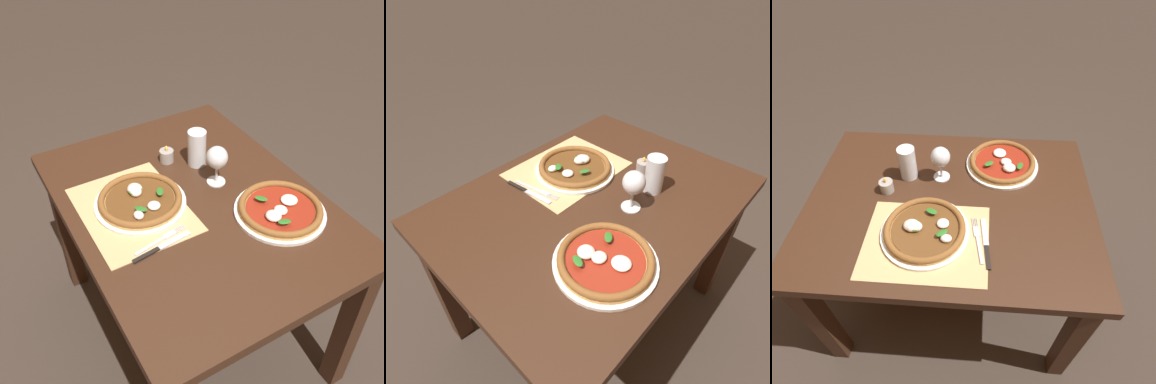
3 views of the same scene
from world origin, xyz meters
TOP-DOWN VIEW (x-y plane):
  - ground_plane at (0.00, 0.00)m, footprint 24.00×24.00m
  - dining_table at (0.00, 0.00)m, footprint 1.14×0.85m
  - paper_placemat at (-0.06, -0.20)m, footprint 0.44×0.34m
  - pizza_near at (-0.07, -0.17)m, footprint 0.32×0.32m
  - pizza_far at (0.21, 0.22)m, footprint 0.32×0.32m
  - wine_glass at (-0.05, 0.13)m, footprint 0.08×0.08m
  - pint_glass at (-0.19, 0.13)m, footprint 0.07×0.07m
  - fork at (0.12, -0.19)m, footprint 0.05×0.20m
  - knife at (0.15, -0.20)m, footprint 0.04×0.22m
  - votive_candle at (-0.26, 0.03)m, footprint 0.06×0.06m

SIDE VIEW (x-z plane):
  - ground_plane at x=0.00m, z-range 0.00..0.00m
  - dining_table at x=0.00m, z-range 0.25..0.99m
  - paper_placemat at x=-0.06m, z-range 0.74..0.74m
  - fork at x=0.12m, z-range 0.74..0.75m
  - knife at x=0.15m, z-range 0.74..0.75m
  - pizza_far at x=0.21m, z-range 0.73..0.78m
  - pizza_near at x=-0.07m, z-range 0.74..0.79m
  - votive_candle at x=-0.26m, z-range 0.73..0.80m
  - pint_glass at x=-0.19m, z-range 0.74..0.88m
  - wine_glass at x=-0.05m, z-range 0.77..0.92m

